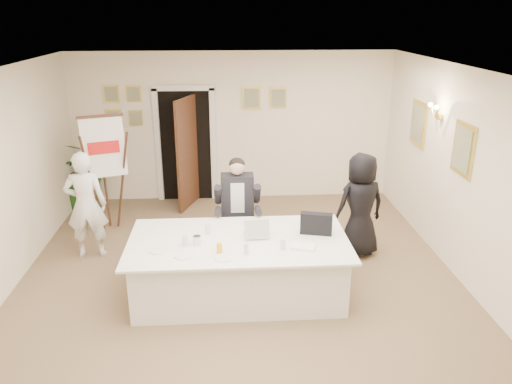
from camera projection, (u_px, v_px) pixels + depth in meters
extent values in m
plane|color=brown|center=(240.00, 288.00, 6.62)|extent=(7.00, 7.00, 0.00)
cube|color=white|center=(238.00, 73.00, 5.66)|extent=(6.00, 7.00, 0.02)
cube|color=white|center=(233.00, 127.00, 9.42)|extent=(6.00, 0.10, 2.80)
cube|color=white|center=(475.00, 184.00, 6.32)|extent=(0.10, 7.00, 2.80)
cube|color=black|center=(186.00, 146.00, 9.46)|extent=(0.92, 0.06, 2.10)
cube|color=white|center=(158.00, 147.00, 9.40)|extent=(0.10, 0.06, 2.20)
cube|color=white|center=(213.00, 146.00, 9.46)|extent=(0.10, 0.06, 2.20)
cube|color=#361A11|center=(187.00, 153.00, 9.07)|extent=(0.33, 0.81, 2.02)
cube|color=white|center=(239.00, 268.00, 6.37)|extent=(2.57, 1.29, 0.75)
cube|color=white|center=(238.00, 241.00, 6.24)|extent=(2.75, 1.47, 0.03)
cube|color=white|center=(101.00, 147.00, 7.84)|extent=(0.69, 0.41, 0.93)
imported|color=white|center=(86.00, 205.00, 7.25)|extent=(0.62, 0.44, 1.62)
imported|color=black|center=(360.00, 205.00, 7.30)|extent=(0.87, 0.68, 1.57)
imported|color=#22571D|center=(83.00, 173.00, 9.23)|extent=(1.18, 1.03, 1.29)
cube|color=black|center=(316.00, 224.00, 6.35)|extent=(0.42, 0.21, 0.28)
cube|color=white|center=(303.00, 246.00, 6.02)|extent=(0.33, 0.28, 0.03)
cylinder|color=white|center=(159.00, 250.00, 5.94)|extent=(0.27, 0.27, 0.01)
cylinder|color=white|center=(184.00, 255.00, 5.81)|extent=(0.26, 0.26, 0.01)
cylinder|color=white|center=(224.00, 258.00, 5.76)|extent=(0.25, 0.25, 0.01)
cylinder|color=silver|center=(185.00, 241.00, 6.05)|extent=(0.08, 0.08, 0.14)
cylinder|color=silver|center=(246.00, 249.00, 5.84)|extent=(0.07, 0.07, 0.14)
cylinder|color=silver|center=(283.00, 244.00, 5.95)|extent=(0.08, 0.08, 0.14)
cylinder|color=silver|center=(208.00, 229.00, 6.37)|extent=(0.07, 0.07, 0.14)
cylinder|color=gold|center=(219.00, 248.00, 5.85)|extent=(0.09, 0.09, 0.13)
cylinder|color=silver|center=(197.00, 240.00, 6.09)|extent=(0.10, 0.10, 0.11)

